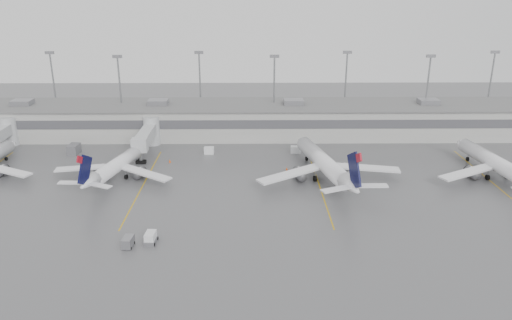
{
  "coord_description": "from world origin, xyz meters",
  "views": [
    {
      "loc": [
        4.08,
        -68.32,
        38.0
      ],
      "look_at": [
        4.94,
        24.0,
        5.0
      ],
      "focal_mm": 35.0,
      "sensor_mm": 36.0,
      "label": 1
    }
  ],
  "objects_px": {
    "baggage_tug": "(151,239)",
    "jet_far_right": "(498,164)",
    "jet_mid_right": "(325,164)",
    "jet_mid_left": "(117,164)"
  },
  "relations": [
    {
      "from": "jet_mid_right",
      "to": "baggage_tug",
      "type": "xyz_separation_m",
      "value": [
        -30.57,
        -26.03,
        -2.7
      ]
    },
    {
      "from": "baggage_tug",
      "to": "jet_mid_left",
      "type": "bearing_deg",
      "value": 117.4
    },
    {
      "from": "jet_mid_left",
      "to": "jet_mid_right",
      "type": "height_order",
      "value": "jet_mid_right"
    },
    {
      "from": "jet_mid_right",
      "to": "jet_far_right",
      "type": "xyz_separation_m",
      "value": [
        35.13,
        0.17,
        -0.24
      ]
    },
    {
      "from": "jet_far_right",
      "to": "baggage_tug",
      "type": "xyz_separation_m",
      "value": [
        -65.69,
        -26.2,
        -2.45
      ]
    },
    {
      "from": "jet_mid_left",
      "to": "jet_mid_right",
      "type": "relative_size",
      "value": 0.85
    },
    {
      "from": "jet_far_right",
      "to": "baggage_tug",
      "type": "height_order",
      "value": "jet_far_right"
    },
    {
      "from": "jet_mid_left",
      "to": "jet_far_right",
      "type": "xyz_separation_m",
      "value": [
        77.51,
        -1.19,
        0.27
      ]
    },
    {
      "from": "jet_mid_right",
      "to": "jet_far_right",
      "type": "height_order",
      "value": "jet_mid_right"
    },
    {
      "from": "baggage_tug",
      "to": "jet_far_right",
      "type": "bearing_deg",
      "value": 25.81
    }
  ]
}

